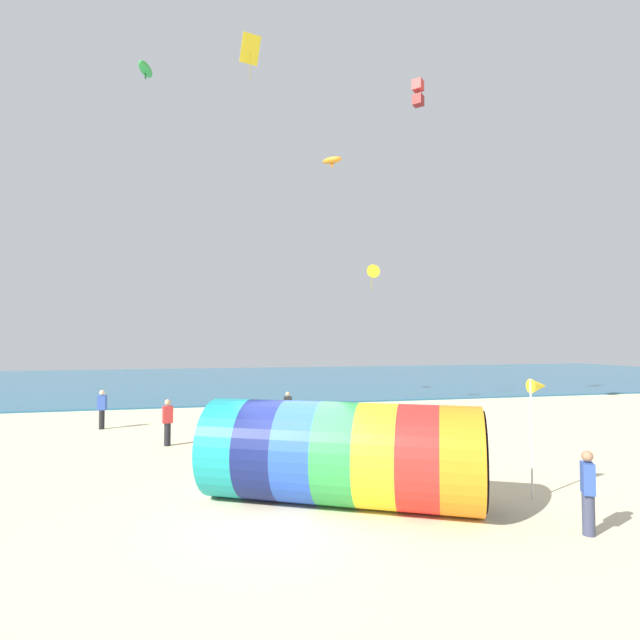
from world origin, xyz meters
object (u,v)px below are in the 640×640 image
(kite_yellow_diamond, at_px, (250,50))
(beach_flag, at_px, (538,392))
(kite_orange_parafoil, at_px, (332,160))
(kite_red_box, at_px, (418,93))
(bystander_mid_beach, at_px, (168,422))
(bystander_near_water, at_px, (102,409))
(kite_green_parafoil, at_px, (145,69))
(bystander_far_left, at_px, (288,409))
(kite_yellow_delta, at_px, (372,273))
(giant_inflatable_tube, at_px, (341,453))
(kite_handler, at_px, (588,492))

(kite_yellow_diamond, height_order, beach_flag, kite_yellow_diamond)
(kite_yellow_diamond, xyz_separation_m, kite_orange_parafoil, (4.61, 0.59, -5.27))
(kite_red_box, height_order, bystander_mid_beach, kite_red_box)
(kite_yellow_diamond, bearing_deg, kite_orange_parafoil, 7.25)
(kite_red_box, bearing_deg, kite_orange_parafoil, 171.97)
(bystander_mid_beach, bearing_deg, bystander_near_water, 124.80)
(kite_green_parafoil, bearing_deg, bystander_far_left, -35.75)
(beach_flag, bearing_deg, kite_yellow_diamond, 110.82)
(kite_red_box, height_order, bystander_near_water, kite_red_box)
(kite_red_box, distance_m, kite_yellow_delta, 10.47)
(kite_yellow_delta, bearing_deg, kite_green_parafoil, 179.58)
(kite_yellow_diamond, distance_m, bystander_mid_beach, 19.65)
(giant_inflatable_tube, bearing_deg, bystander_far_left, 86.33)
(giant_inflatable_tube, height_order, kite_red_box, kite_red_box)
(kite_orange_parafoil, height_order, bystander_mid_beach, kite_orange_parafoil)
(kite_green_parafoil, height_order, kite_yellow_diamond, kite_yellow_diamond)
(kite_orange_parafoil, bearing_deg, kite_yellow_diamond, -172.75)
(giant_inflatable_tube, height_order, kite_orange_parafoil, kite_orange_parafoil)
(kite_yellow_delta, bearing_deg, kite_red_box, -43.43)
(bystander_near_water, height_order, bystander_mid_beach, bystander_near_water)
(kite_red_box, bearing_deg, beach_flag, -104.53)
(bystander_near_water, bearing_deg, kite_handler, -52.50)
(kite_red_box, distance_m, kite_green_parafoil, 15.04)
(kite_green_parafoil, height_order, beach_flag, kite_green_parafoil)
(kite_handler, bearing_deg, beach_flag, 75.48)
(kite_orange_parafoil, xyz_separation_m, bystander_far_left, (-3.11, -3.56, -13.12))
(bystander_mid_beach, distance_m, beach_flag, 12.82)
(giant_inflatable_tube, relative_size, kite_handler, 4.09)
(bystander_mid_beach, distance_m, bystander_far_left, 6.05)
(beach_flag, bearing_deg, bystander_far_left, 109.23)
(giant_inflatable_tube, bearing_deg, bystander_near_water, 121.20)
(kite_green_parafoil, bearing_deg, bystander_mid_beach, -77.72)
(giant_inflatable_tube, relative_size, bystander_far_left, 4.45)
(kite_orange_parafoil, relative_size, beach_flag, 0.39)
(kite_orange_parafoil, distance_m, bystander_far_left, 13.94)
(bystander_mid_beach, xyz_separation_m, beach_flag, (9.27, -8.68, 1.75))
(kite_yellow_diamond, xyz_separation_m, bystander_near_water, (-6.62, -1.87, -18.29))
(kite_orange_parafoil, distance_m, beach_flag, 19.17)
(giant_inflatable_tube, bearing_deg, kite_green_parafoil, 111.02)
(kite_orange_parafoil, height_order, bystander_near_water, kite_orange_parafoil)
(bystander_near_water, bearing_deg, bystander_far_left, -7.74)
(bystander_mid_beach, height_order, beach_flag, beach_flag)
(bystander_near_water, bearing_deg, kite_red_box, 6.27)
(bystander_mid_beach, bearing_deg, kite_orange_parafoil, 39.54)
(kite_green_parafoil, bearing_deg, kite_red_box, -8.00)
(beach_flag, bearing_deg, bystander_mid_beach, 136.87)
(kite_handler, relative_size, kite_yellow_delta, 1.12)
(kite_handler, relative_size, bystander_mid_beach, 0.98)
(bystander_near_water, height_order, bystander_far_left, bystander_near_water)
(kite_green_parafoil, relative_size, beach_flag, 0.56)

